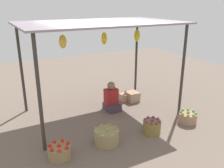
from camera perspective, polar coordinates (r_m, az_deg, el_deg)
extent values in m
plane|color=#726256|center=(6.37, -2.46, -6.64)|extent=(14.00, 14.00, 0.00)
cylinder|color=#38332D|center=(4.54, -16.81, -2.71)|extent=(0.07, 0.07, 2.27)
cylinder|color=#38332D|center=(6.14, 16.38, 2.90)|extent=(0.07, 0.07, 2.27)
cylinder|color=#38332D|center=(6.46, -20.65, 3.21)|extent=(0.07, 0.07, 2.27)
cylinder|color=#38332D|center=(7.67, 5.77, 6.64)|extent=(0.07, 0.07, 2.27)
cube|color=gray|center=(5.78, -2.79, 14.31)|extent=(3.75, 2.34, 0.04)
ellipsoid|color=yellow|center=(5.28, -11.59, 9.80)|extent=(0.16, 0.16, 0.29)
ellipsoid|color=yellow|center=(5.66, -1.86, 10.75)|extent=(0.13, 0.13, 0.28)
ellipsoid|color=yellow|center=(6.19, 5.95, 11.35)|extent=(0.15, 0.15, 0.31)
cube|color=#443542|center=(6.45, 0.00, -5.43)|extent=(0.36, 0.44, 0.18)
cube|color=maroon|center=(6.38, -0.21, -2.89)|extent=(0.34, 0.22, 0.40)
sphere|color=#8C6A4B|center=(6.27, -0.22, -0.39)|extent=(0.21, 0.21, 0.21)
cylinder|color=#93784F|center=(4.69, -12.35, -15.51)|extent=(0.42, 0.42, 0.25)
sphere|color=red|center=(4.61, -12.48, -13.95)|extent=(0.07, 0.07, 0.07)
sphere|color=red|center=(4.65, -10.45, -13.59)|extent=(0.07, 0.07, 0.07)
sphere|color=red|center=(4.74, -11.70, -12.98)|extent=(0.07, 0.07, 0.07)
sphere|color=red|center=(4.74, -13.49, -13.14)|extent=(0.07, 0.07, 0.07)
sphere|color=red|center=(4.65, -14.57, -13.96)|extent=(0.07, 0.07, 0.07)
sphere|color=red|center=(4.53, -14.10, -14.87)|extent=(0.07, 0.07, 0.07)
sphere|color=red|center=(4.47, -12.34, -15.16)|extent=(0.07, 0.07, 0.07)
sphere|color=red|center=(4.53, -10.69, -14.57)|extent=(0.07, 0.07, 0.07)
cylinder|color=#957F56|center=(5.00, -1.29, -12.41)|extent=(0.51, 0.51, 0.29)
sphere|color=#88C739|center=(4.91, -1.30, -10.77)|extent=(0.04, 0.04, 0.04)
sphere|color=#89BD2E|center=(5.01, 1.06, -10.21)|extent=(0.04, 0.04, 0.04)
sphere|color=#8BC23D|center=(5.11, -0.50, -9.61)|extent=(0.04, 0.04, 0.04)
sphere|color=#8CCC35|center=(5.09, -2.48, -9.70)|extent=(0.04, 0.04, 0.04)
sphere|color=#82CC39|center=(4.98, -3.84, -10.42)|extent=(0.04, 0.04, 0.04)
sphere|color=#8AC337|center=(4.83, -3.76, -11.43)|extent=(0.04, 0.04, 0.04)
sphere|color=#82CA39|center=(4.73, -2.17, -12.12)|extent=(0.04, 0.04, 0.04)
sphere|color=#86C635|center=(4.74, -0.02, -12.02)|extent=(0.04, 0.04, 0.04)
sphere|color=#93CC32|center=(4.86, 1.31, -11.20)|extent=(0.04, 0.04, 0.04)
cylinder|color=olive|center=(5.42, 9.42, -10.00)|extent=(0.39, 0.39, 0.29)
sphere|color=#813E78|center=(5.35, 9.51, -8.41)|extent=(0.06, 0.06, 0.06)
sphere|color=#893E72|center=(5.44, 10.83, -8.08)|extent=(0.06, 0.06, 0.06)
sphere|color=#863674|center=(5.49, 9.73, -7.75)|extent=(0.06, 0.06, 0.06)
sphere|color=#893E6A|center=(5.46, 8.51, -7.83)|extent=(0.06, 0.06, 0.06)
sphere|color=#7C3173|center=(5.37, 7.84, -8.28)|extent=(0.06, 0.06, 0.06)
sphere|color=#853E68|center=(5.26, 8.14, -8.87)|extent=(0.06, 0.06, 0.06)
sphere|color=#782F66|center=(5.21, 9.28, -9.23)|extent=(0.06, 0.06, 0.06)
sphere|color=#763574|center=(5.24, 10.56, -9.13)|extent=(0.06, 0.06, 0.06)
sphere|color=#803668|center=(5.34, 11.19, -8.65)|extent=(0.06, 0.06, 0.06)
cylinder|color=#A47A5F|center=(6.08, 17.47, -7.62)|extent=(0.43, 0.43, 0.23)
sphere|color=#6CB04B|center=(6.02, 17.60, -6.39)|extent=(0.07, 0.07, 0.07)
sphere|color=#64B04E|center=(6.14, 18.74, -6.08)|extent=(0.07, 0.07, 0.07)
sphere|color=#6DB948|center=(6.19, 17.60, -5.78)|extent=(0.07, 0.07, 0.07)
sphere|color=#65B04C|center=(6.13, 16.45, -5.87)|extent=(0.07, 0.07, 0.07)
sphere|color=#6AAC4B|center=(6.02, 15.94, -6.30)|extent=(0.07, 0.07, 0.07)
sphere|color=#72B241|center=(5.91, 16.40, -6.83)|extent=(0.07, 0.07, 0.07)
sphere|color=#62B34B|center=(5.87, 17.59, -7.15)|extent=(0.07, 0.07, 0.07)
sphere|color=#67B74D|center=(5.92, 18.79, -7.04)|extent=(0.07, 0.07, 0.07)
sphere|color=#74A94C|center=(6.04, 19.25, -6.59)|extent=(0.07, 0.07, 0.07)
cube|color=tan|center=(7.10, 3.59, -3.00)|extent=(0.43, 0.26, 0.21)
cube|color=tan|center=(7.03, 4.84, -2.96)|extent=(0.33, 0.36, 0.27)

